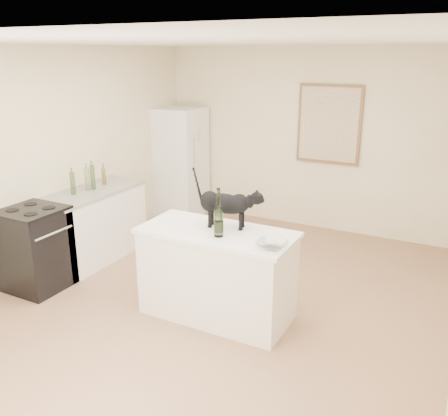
% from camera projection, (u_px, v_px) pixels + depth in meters
% --- Properties ---
extents(floor, '(5.50, 5.50, 0.00)m').
position_uv_depth(floor, '(218.00, 303.00, 5.07)').
color(floor, '#9A6F52').
rests_on(floor, ground).
extents(ceiling, '(5.50, 5.50, 0.00)m').
position_uv_depth(ceiling, '(217.00, 42.00, 4.27)').
color(ceiling, white).
rests_on(ceiling, ground).
extents(wall_back, '(4.50, 0.00, 4.50)m').
position_uv_depth(wall_back, '(308.00, 140.00, 6.98)').
color(wall_back, '#FEEBC4').
rests_on(wall_back, ground).
extents(wall_left, '(0.00, 5.50, 5.50)m').
position_uv_depth(wall_left, '(50.00, 161.00, 5.67)').
color(wall_left, '#FEEBC4').
rests_on(wall_left, ground).
extents(island_base, '(1.44, 0.67, 0.86)m').
position_uv_depth(island_base, '(217.00, 276.00, 4.73)').
color(island_base, white).
rests_on(island_base, floor).
extents(island_top, '(1.50, 0.70, 0.04)m').
position_uv_depth(island_top, '(217.00, 233.00, 4.59)').
color(island_top, white).
rests_on(island_top, island_base).
extents(left_cabinets, '(0.60, 1.40, 0.86)m').
position_uv_depth(left_cabinets, '(93.00, 226.00, 6.06)').
color(left_cabinets, white).
rests_on(left_cabinets, floor).
extents(left_countertop, '(0.62, 1.44, 0.04)m').
position_uv_depth(left_countertop, '(90.00, 192.00, 5.92)').
color(left_countertop, gray).
rests_on(left_countertop, left_cabinets).
extents(stove, '(0.60, 0.60, 0.90)m').
position_uv_depth(stove, '(36.00, 250.00, 5.29)').
color(stove, black).
rests_on(stove, floor).
extents(fridge, '(0.68, 0.68, 1.70)m').
position_uv_depth(fridge, '(180.00, 162.00, 7.65)').
color(fridge, white).
rests_on(fridge, floor).
extents(artwork_frame, '(0.90, 0.03, 1.10)m').
position_uv_depth(artwork_frame, '(329.00, 124.00, 6.75)').
color(artwork_frame, brown).
rests_on(artwork_frame, wall_back).
extents(artwork_canvas, '(0.82, 0.00, 1.02)m').
position_uv_depth(artwork_canvas, '(329.00, 125.00, 6.73)').
color(artwork_canvas, beige).
rests_on(artwork_canvas, wall_back).
extents(black_cat, '(0.64, 0.31, 0.43)m').
position_uv_depth(black_cat, '(225.00, 206.00, 4.61)').
color(black_cat, black).
rests_on(black_cat, island_top).
extents(wine_bottle, '(0.10, 0.10, 0.41)m').
position_uv_depth(wine_bottle, '(219.00, 215.00, 4.38)').
color(wine_bottle, '#345823').
rests_on(wine_bottle, island_top).
extents(glass_bowl, '(0.29, 0.29, 0.07)m').
position_uv_depth(glass_bowl, '(272.00, 245.00, 4.16)').
color(glass_bowl, silver).
rests_on(glass_bowl, island_top).
extents(fridge_paper, '(0.04, 0.14, 0.18)m').
position_uv_depth(fridge_paper, '(202.00, 136.00, 7.44)').
color(fridge_paper, white).
rests_on(fridge_paper, fridge).
extents(counter_bottle_cluster, '(0.12, 0.58, 0.30)m').
position_uv_depth(counter_bottle_cluster, '(88.00, 179.00, 5.89)').
color(counter_bottle_cluster, '#29531C').
rests_on(counter_bottle_cluster, left_countertop).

